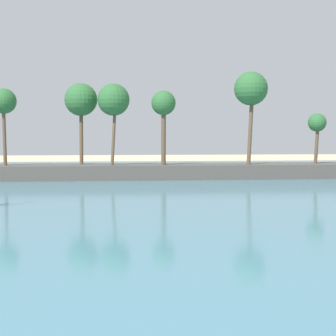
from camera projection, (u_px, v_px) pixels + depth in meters
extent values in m
cube|color=teal|center=(132.00, 183.00, 56.18)|extent=(220.00, 90.38, 0.06)
cube|color=#514C47|center=(131.00, 172.00, 61.27)|extent=(98.31, 6.00, 1.80)
cylinder|color=brown|center=(81.00, 132.00, 61.39)|extent=(0.46, 0.78, 7.90)
sphere|color=#2D6633|center=(81.00, 100.00, 61.13)|extent=(3.98, 3.98, 3.98)
cylinder|color=brown|center=(250.00, 127.00, 60.92)|extent=(0.90, 0.62, 9.21)
sphere|color=#2D6633|center=(251.00, 89.00, 60.61)|extent=(4.07, 4.07, 4.07)
cylinder|color=brown|center=(164.00, 134.00, 59.95)|extent=(0.57, 0.74, 7.42)
sphere|color=#2D6633|center=(164.00, 103.00, 59.71)|extent=(2.92, 2.92, 2.92)
cylinder|color=brown|center=(4.00, 133.00, 58.68)|extent=(0.49, 0.43, 7.55)
sphere|color=#2D6633|center=(4.00, 101.00, 58.43)|extent=(2.96, 2.96, 2.96)
cylinder|color=brown|center=(114.00, 133.00, 59.67)|extent=(0.79, 0.75, 7.78)
sphere|color=#2D6633|center=(113.00, 100.00, 59.41)|extent=(3.81, 3.81, 3.81)
cylinder|color=brown|center=(317.00, 143.00, 62.90)|extent=(0.57, 0.62, 5.17)
sphere|color=#2D6633|center=(317.00, 123.00, 62.72)|extent=(2.29, 2.29, 2.29)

